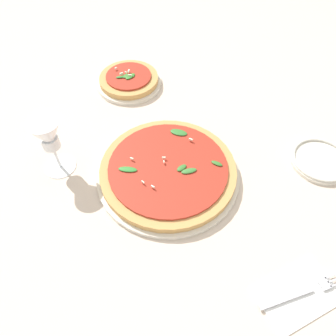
# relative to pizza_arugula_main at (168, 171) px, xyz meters

# --- Properties ---
(ground_plane) EXTENTS (6.00, 6.00, 0.00)m
(ground_plane) POSITION_rel_pizza_arugula_main_xyz_m (0.01, 0.01, -0.02)
(ground_plane) COLOR beige
(pizza_arugula_main) EXTENTS (0.36, 0.36, 0.05)m
(pizza_arugula_main) POSITION_rel_pizza_arugula_main_xyz_m (0.00, 0.00, 0.00)
(pizza_arugula_main) COLOR silver
(pizza_arugula_main) RESTS_ON ground_plane
(pizza_personal_side) EXTENTS (0.21, 0.21, 0.05)m
(pizza_personal_side) POSITION_rel_pizza_arugula_main_xyz_m (0.05, 0.39, -0.00)
(pizza_personal_side) COLOR silver
(pizza_personal_side) RESTS_ON ground_plane
(wine_glass) EXTENTS (0.08, 0.08, 0.16)m
(wine_glass) POSITION_rel_pizza_arugula_main_xyz_m (-0.24, 0.15, 0.09)
(wine_glass) COLOR white
(wine_glass) RESTS_ON ground_plane
(napkin) EXTENTS (0.16, 0.10, 0.01)m
(napkin) POSITION_rel_pizza_arugula_main_xyz_m (0.10, -0.38, -0.01)
(napkin) COLOR white
(napkin) RESTS_ON ground_plane
(fork) EXTENTS (0.19, 0.04, 0.00)m
(fork) POSITION_rel_pizza_arugula_main_xyz_m (0.11, -0.38, -0.01)
(fork) COLOR silver
(fork) RESTS_ON ground_plane
(side_plate_white) EXTENTS (0.15, 0.15, 0.02)m
(side_plate_white) POSITION_rel_pizza_arugula_main_xyz_m (0.38, -0.14, -0.01)
(side_plate_white) COLOR silver
(side_plate_white) RESTS_ON ground_plane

